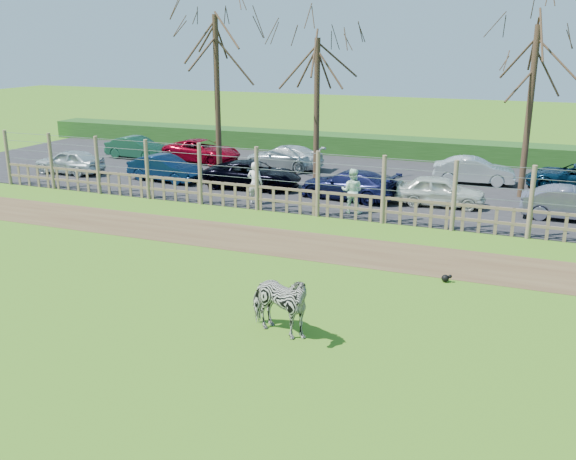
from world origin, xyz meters
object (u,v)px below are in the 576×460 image
at_px(tree_left, 216,58).
at_px(car_2, 253,175).
at_px(car_7, 137,148).
at_px(car_11, 474,171).
at_px(tree_right, 534,70).
at_px(car_5, 573,204).
at_px(zebra, 278,304).
at_px(visitor_b, 352,191).
at_px(tree_mid, 317,76).
at_px(crow, 446,278).
at_px(car_3, 349,185).
at_px(car_0, 69,161).
at_px(car_8, 202,151).
at_px(car_1, 165,168).
at_px(car_4, 440,191).
at_px(visitor_a, 255,183).
at_px(car_9, 283,157).

xyz_separation_m(tree_left, car_2, (2.29, -1.17, -4.98)).
bearing_deg(car_7, car_11, -86.00).
relative_size(tree_right, car_5, 2.02).
bearing_deg(zebra, tree_left, 48.84).
xyz_separation_m(tree_right, car_2, (-11.21, -2.67, -4.60)).
xyz_separation_m(tree_left, zebra, (9.02, -14.39, -4.85)).
height_order(visitor_b, car_7, visitor_b).
distance_m(tree_mid, visitor_b, 6.89).
height_order(tree_mid, visitor_b, tree_mid).
distance_m(crow, car_5, 8.72).
distance_m(tree_left, car_3, 8.59).
bearing_deg(visitor_b, car_11, -121.15).
xyz_separation_m(crow, car_2, (-9.77, 8.46, 0.53)).
relative_size(tree_mid, car_3, 1.65).
xyz_separation_m(tree_left, car_0, (-7.47, -1.64, -4.98)).
relative_size(car_3, car_8, 0.96).
bearing_deg(car_1, tree_right, -73.08).
bearing_deg(car_0, car_3, 89.31).
height_order(tree_left, car_4, tree_left).
distance_m(car_1, car_11, 14.31).
xyz_separation_m(car_2, car_8, (-5.20, 4.71, 0.00)).
bearing_deg(tree_right, car_8, 172.92).
bearing_deg(car_3, car_2, -87.09).
relative_size(car_2, car_3, 1.04).
distance_m(tree_mid, zebra, 16.56).
distance_m(car_1, car_3, 8.99).
relative_size(tree_mid, car_1, 1.87).
xyz_separation_m(visitor_b, car_5, (7.80, 2.11, -0.26)).
bearing_deg(tree_left, car_8, 129.44).
bearing_deg(car_2, visitor_a, -157.91).
bearing_deg(car_0, car_8, 137.50).
distance_m(zebra, visitor_a, 11.91).
bearing_deg(car_7, car_9, -85.29).
distance_m(tree_mid, car_0, 12.97).
height_order(car_5, car_11, same).
bearing_deg(tree_left, crow, -38.62).
relative_size(tree_mid, visitor_b, 3.96).
distance_m(tree_left, tree_mid, 4.67).
bearing_deg(car_1, car_11, -63.91).
bearing_deg(crow, tree_right, 82.61).
bearing_deg(car_5, car_3, 89.19).
bearing_deg(car_4, car_11, -13.74).
relative_size(visitor_b, car_2, 0.40).
distance_m(car_4, car_9, 9.82).
height_order(car_1, car_3, same).
bearing_deg(zebra, car_11, 9.34).
height_order(car_4, car_8, same).
distance_m(car_5, car_9, 14.39).
distance_m(tree_right, visitor_a, 12.04).
distance_m(visitor_b, car_11, 8.05).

